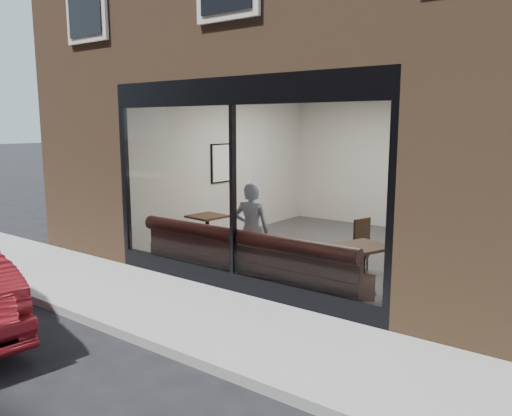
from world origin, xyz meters
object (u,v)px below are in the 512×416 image
Objects in this scene: cafe_table_right at (363,246)px; cafe_chair_right at (353,257)px; person at (252,230)px; banquette at (249,271)px; cafe_table_left at (207,216)px.

cafe_chair_right is at bearing 122.02° from cafe_table_right.
person is 1.87m from cafe_table_right.
cafe_chair_right is at bearing 60.43° from banquette.
cafe_table_right is at bearing 20.87° from banquette.
person is 1.82m from cafe_table_left.
person is at bearing -170.65° from cafe_table_right.
cafe_table_right reaches higher than cafe_table_left.
person reaches higher than banquette.
cafe_table_left is 2.94m from cafe_chair_right.
cafe_table_left is at bearing 172.79° from cafe_table_right.
banquette is at bearing 100.98° from person.
person is at bearing 66.85° from cafe_chair_right.
banquette is at bearing -29.96° from cafe_table_left.
person reaches higher than cafe_chair_right.
cafe_table_right reaches higher than cafe_chair_right.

